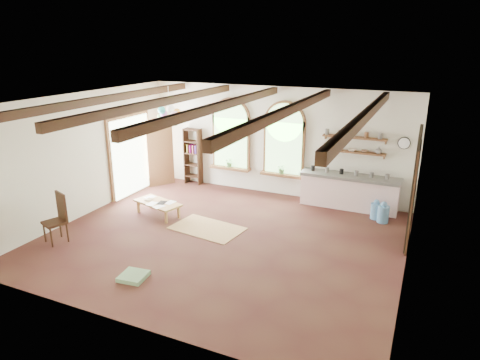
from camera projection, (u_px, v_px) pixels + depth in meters
The scene contains 27 objects.
floor at pixel (223, 238), 10.02m from camera, with size 8.00×8.00×0.00m, color #4C2A1F.
ceiling_beams at pixel (221, 106), 9.07m from camera, with size 6.20×6.80×0.18m, color #352010, non-canonical shape.
window_left at pixel (231, 137), 13.04m from camera, with size 1.30×0.28×2.20m.
window_right at pixel (284, 142), 12.38m from camera, with size 1.30×0.28×2.20m.
left_doorway at pixel (131, 156), 12.77m from camera, with size 0.10×1.90×2.50m, color brown.
right_doorway at pixel (412, 198), 9.44m from camera, with size 0.10×1.30×2.40m, color black.
kitchen_counter at pixel (349, 191), 11.76m from camera, with size 2.68×0.62×0.94m.
wall_shelf_lower at pixel (353, 152), 11.58m from camera, with size 1.70×0.24×0.04m, color brown.
wall_shelf_upper at pixel (355, 137), 11.46m from camera, with size 1.70×0.24×0.04m, color brown.
wall_clock at pixel (404, 143), 11.05m from camera, with size 0.32×0.32×0.04m, color black.
bookshelf at pixel (193, 156), 13.68m from camera, with size 0.53×0.32×1.80m.
coffee_table at pixel (158, 203), 11.27m from camera, with size 1.42×0.93×0.37m.
side_chair at pixel (57, 228), 9.78m from camera, with size 0.59×0.59×1.15m.
floor_mat at pixel (207, 228), 10.55m from camera, with size 1.72×1.07×0.02m, color tan.
floor_cushion at pixel (133, 276), 8.33m from camera, with size 0.49×0.49×0.09m, color #6C9365.
water_jug_a at pixel (376, 210), 11.09m from camera, with size 0.27×0.27×0.53m.
water_jug_b at pixel (383, 213), 10.86m from camera, with size 0.29×0.29×0.56m.
balloon_cluster at pixel (169, 116), 12.41m from camera, with size 0.76×0.84×1.14m.
table_book at pixel (146, 199), 11.44m from camera, with size 0.16×0.23×0.02m, color olive.
tablet at pixel (162, 203), 11.19m from camera, with size 0.19×0.27×0.01m, color black.
potted_plant_left at pixel (230, 162), 13.19m from camera, with size 0.27×0.23×0.30m, color #598C4C.
potted_plant_right at pixel (282, 169), 12.52m from camera, with size 0.27×0.23×0.30m, color #598C4C.
shelf_cup_a at pixel (326, 147), 11.85m from camera, with size 0.12×0.10×0.10m, color white.
shelf_cup_b at pixel (339, 148), 11.72m from camera, with size 0.10×0.10×0.09m, color beige.
shelf_bowl_a at pixel (352, 150), 11.59m from camera, with size 0.22×0.22×0.05m, color beige.
shelf_bowl_b at pixel (365, 151), 11.45m from camera, with size 0.20×0.20×0.06m, color #8C664C.
shelf_vase at pixel (379, 150), 11.29m from camera, with size 0.18×0.18×0.19m, color slate.
Camera 1 is at (4.11, -8.14, 4.40)m, focal length 32.00 mm.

